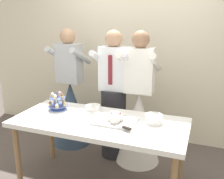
# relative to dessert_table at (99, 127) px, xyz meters

# --- Properties ---
(rear_wall) EXTENTS (5.20, 0.10, 2.90)m
(rear_wall) POSITION_rel_dessert_table_xyz_m (0.00, 1.42, 0.75)
(rear_wall) COLOR beige
(rear_wall) RESTS_ON ground_plane
(dessert_table) EXTENTS (1.80, 0.80, 0.78)m
(dessert_table) POSITION_rel_dessert_table_xyz_m (0.00, 0.00, 0.00)
(dessert_table) COLOR white
(dessert_table) RESTS_ON ground_plane
(cupcake_stand) EXTENTS (0.23, 0.23, 0.21)m
(cupcake_stand) POSITION_rel_dessert_table_xyz_m (-0.57, 0.13, 0.16)
(cupcake_stand) COLOR #4C66B2
(cupcake_stand) RESTS_ON dessert_table
(main_cake_tray) EXTENTS (0.43, 0.34, 0.13)m
(main_cake_tray) POSITION_rel_dessert_table_xyz_m (0.17, 0.00, 0.11)
(main_cake_tray) COLOR silver
(main_cake_tray) RESTS_ON dessert_table
(plate_stack) EXTENTS (0.18, 0.18, 0.09)m
(plate_stack) POSITION_rel_dessert_table_xyz_m (0.54, 0.14, 0.12)
(plate_stack) COLOR white
(plate_stack) RESTS_ON dessert_table
(round_cake) EXTENTS (0.24, 0.24, 0.06)m
(round_cake) POSITION_rel_dessert_table_xyz_m (-0.18, 0.25, 0.10)
(round_cake) COLOR white
(round_cake) RESTS_ON dessert_table
(person_groom) EXTENTS (0.48, 0.51, 1.66)m
(person_groom) POSITION_rel_dessert_table_xyz_m (-0.09, 0.67, 0.05)
(person_groom) COLOR #232328
(person_groom) RESTS_ON ground_plane
(person_bride) EXTENTS (0.56, 0.56, 1.66)m
(person_bride) POSITION_rel_dessert_table_xyz_m (0.25, 0.66, -0.12)
(person_bride) COLOR white
(person_bride) RESTS_ON ground_plane
(person_guest) EXTENTS (0.56, 0.56, 1.66)m
(person_guest) POSITION_rel_dessert_table_xyz_m (-0.79, 0.81, -0.12)
(person_guest) COLOR #334760
(person_guest) RESTS_ON ground_plane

